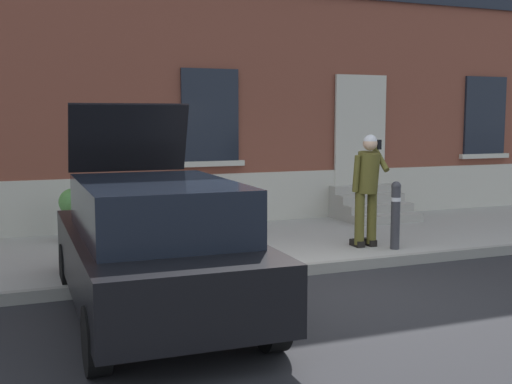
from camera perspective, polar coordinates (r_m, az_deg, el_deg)
ground_plane at (r=8.03m, az=5.64°, el=-9.00°), size 80.00×80.00×0.00m
sidewalk at (r=10.51m, az=-1.45°, el=-4.81°), size 24.00×3.60×0.15m
curb_edge at (r=8.83m, az=2.80°, el=-7.03°), size 24.00×0.12×0.15m
building_facade at (r=12.76m, az=-5.50°, el=13.68°), size 24.00×1.52×7.50m
entrance_stoop at (r=13.07m, az=10.08°, el=-1.24°), size 1.42×1.28×0.64m
hatchback_car_black at (r=7.01m, az=-8.97°, el=-4.65°), size 1.86×4.10×2.34m
bollard_near_person at (r=10.03m, az=12.27°, el=-1.80°), size 0.15×0.15×1.04m
person_on_phone at (r=10.05m, az=9.85°, el=0.78°), size 0.51×0.48×1.75m
planter_charcoal at (r=10.90m, az=-15.89°, el=-1.82°), size 0.44×0.44×0.86m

